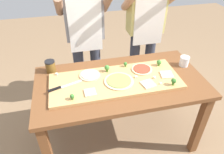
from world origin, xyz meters
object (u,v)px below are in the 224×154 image
at_px(pizza_slice_near_left, 167,75).
at_px(broccoli_floret_center_right, 174,81).
at_px(pizza_whole_pesto_green, 119,81).
at_px(cheese_crumble_b, 161,83).
at_px(pizza_whole_tomato_red, 142,69).
at_px(broccoli_floret_front_right, 107,68).
at_px(cheese_crumble_a, 154,78).
at_px(cook_right, 145,24).
at_px(broccoli_floret_front_left, 159,62).
at_px(pizza_slice_far_right, 148,84).
at_px(flour_cup, 184,62).
at_px(cook_left, 85,29).
at_px(prep_table, 120,90).
at_px(cheese_crumble_c, 57,74).
at_px(broccoli_floret_back_left, 72,96).
at_px(pizza_whole_cheese_artichoke, 90,75).
at_px(sauce_jar, 50,66).
at_px(cheese_crumble_d, 136,77).
at_px(chefs_knife, 60,87).
at_px(broccoli_floret_back_mid, 125,64).
at_px(pizza_slice_far_left, 90,92).

relative_size(pizza_slice_near_left, broccoli_floret_center_right, 1.64).
xyz_separation_m(pizza_whole_pesto_green, cheese_crumble_b, (0.34, -0.11, 0.00)).
xyz_separation_m(pizza_whole_tomato_red, broccoli_floret_front_right, (-0.33, 0.05, 0.03)).
distance_m(cheese_crumble_a, cheese_crumble_b, 0.09).
height_order(pizza_slice_near_left, cook_right, cook_right).
bearing_deg(cheese_crumble_a, broccoli_floret_front_left, 57.10).
height_order(pizza_slice_near_left, pizza_slice_far_right, same).
relative_size(flour_cup, cook_left, 0.06).
relative_size(prep_table, cook_right, 0.91).
bearing_deg(cheese_crumble_c, cheese_crumble_b, -21.41).
distance_m(broccoli_floret_center_right, cook_right, 0.89).
height_order(pizza_slice_far_right, broccoli_floret_back_left, broccoli_floret_back_left).
bearing_deg(pizza_whole_cheese_artichoke, pizza_slice_far_right, -27.25).
xyz_separation_m(pizza_whole_tomato_red, cheese_crumble_c, (-0.79, 0.10, 0.00)).
height_order(broccoli_floret_center_right, sauce_jar, sauce_jar).
bearing_deg(cheese_crumble_c, cheese_crumble_a, -16.46).
bearing_deg(pizza_slice_far_right, cook_left, 117.67).
height_order(cheese_crumble_d, cook_left, cook_left).
height_order(broccoli_floret_center_right, cheese_crumble_d, broccoli_floret_center_right).
relative_size(broccoli_floret_front_left, cook_left, 0.04).
bearing_deg(pizza_whole_pesto_green, broccoli_floret_center_right, -18.67).
relative_size(chefs_knife, pizza_whole_cheese_artichoke, 1.55).
height_order(broccoli_floret_back_left, cheese_crumble_a, broccoli_floret_back_left).
bearing_deg(broccoli_floret_back_left, cheese_crumble_d, 15.37).
xyz_separation_m(pizza_whole_pesto_green, cook_left, (-0.20, 0.72, 0.19)).
bearing_deg(broccoli_floret_back_mid, pizza_whole_pesto_green, -118.77).
distance_m(pizza_slice_far_right, broccoli_floret_center_right, 0.21).
bearing_deg(chefs_knife, broccoli_floret_front_right, 18.95).
height_order(pizza_whole_pesto_green, cheese_crumble_b, same).
bearing_deg(chefs_knife, pizza_slice_near_left, -1.87).
distance_m(cheese_crumble_d, cook_right, 0.80).
relative_size(pizza_slice_far_left, cheese_crumble_b, 5.76).
xyz_separation_m(cheese_crumble_a, cheese_crumble_d, (-0.16, 0.04, 0.00)).
distance_m(broccoli_floret_front_right, cheese_crumble_c, 0.46).
xyz_separation_m(pizza_slice_far_left, broccoli_floret_center_right, (0.71, -0.05, 0.03)).
height_order(pizza_whole_cheese_artichoke, broccoli_floret_back_left, broccoli_floret_back_left).
relative_size(pizza_slice_far_right, cheese_crumble_c, 5.52).
relative_size(cheese_crumble_d, cook_right, 0.01).
relative_size(pizza_whole_cheese_artichoke, pizza_slice_far_right, 1.78).
xyz_separation_m(pizza_whole_pesto_green, sauce_jar, (-0.58, 0.33, 0.03)).
relative_size(cheese_crumble_c, flour_cup, 0.20).
bearing_deg(flour_cup, broccoli_floret_back_left, -165.80).
bearing_deg(broccoli_floret_front_left, broccoli_floret_back_left, -160.53).
bearing_deg(broccoli_floret_front_left, pizza_whole_pesto_green, -159.74).
distance_m(prep_table, broccoli_floret_front_left, 0.46).
bearing_deg(broccoli_floret_center_right, pizza_slice_far_right, 165.64).
height_order(chefs_knife, sauce_jar, sauce_jar).
height_order(pizza_slice_near_left, broccoli_floret_center_right, broccoli_floret_center_right).
bearing_deg(pizza_slice_near_left, pizza_whole_cheese_artichoke, 167.62).
relative_size(pizza_whole_cheese_artichoke, cook_left, 0.11).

